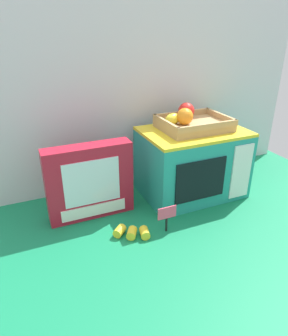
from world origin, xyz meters
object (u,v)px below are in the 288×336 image
(toy_microwave, at_px, (192,162))
(cookie_set_box, at_px, (90,182))
(food_groups_crate, at_px, (191,122))
(loose_toy_apple, at_px, (241,169))
(loose_toy_banana, at_px, (132,232))
(price_sign, at_px, (167,215))

(toy_microwave, xyz_separation_m, cookie_set_box, (-0.44, -0.00, 0.00))
(food_groups_crate, distance_m, loose_toy_apple, 0.42)
(toy_microwave, xyz_separation_m, loose_toy_banana, (-0.35, -0.19, -0.13))
(price_sign, distance_m, loose_toy_apple, 0.59)
(food_groups_crate, height_order, cookie_set_box, food_groups_crate)
(toy_microwave, relative_size, loose_toy_banana, 3.34)
(toy_microwave, distance_m, food_groups_crate, 0.17)
(toy_microwave, height_order, loose_toy_banana, toy_microwave)
(cookie_set_box, distance_m, price_sign, 0.31)
(food_groups_crate, relative_size, loose_toy_apple, 3.88)
(loose_toy_banana, bearing_deg, loose_toy_apple, 19.11)
(food_groups_crate, height_order, loose_toy_apple, food_groups_crate)
(cookie_set_box, distance_m, loose_toy_banana, 0.24)
(food_groups_crate, relative_size, loose_toy_banana, 2.16)
(food_groups_crate, xyz_separation_m, price_sign, (-0.22, -0.23, -0.25))
(toy_microwave, xyz_separation_m, food_groups_crate, (-0.00, 0.02, 0.17))
(loose_toy_apple, bearing_deg, food_groups_crate, -176.88)
(cookie_set_box, relative_size, price_sign, 3.20)
(food_groups_crate, bearing_deg, cookie_set_box, -177.06)
(toy_microwave, height_order, food_groups_crate, food_groups_crate)
(price_sign, height_order, loose_toy_apple, price_sign)
(toy_microwave, bearing_deg, cookie_set_box, -179.91)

